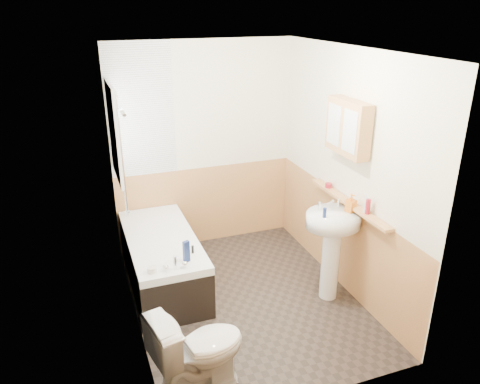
% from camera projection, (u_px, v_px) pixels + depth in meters
% --- Properties ---
extents(floor, '(2.80, 2.80, 0.00)m').
position_uv_depth(floor, '(245.00, 299.00, 4.87)').
color(floor, black).
rests_on(floor, ground).
extents(ceiling, '(2.80, 2.80, 0.00)m').
position_uv_depth(ceiling, '(246.00, 50.00, 3.93)').
color(ceiling, white).
rests_on(ceiling, ground).
extents(wall_back, '(2.20, 0.02, 2.50)m').
position_uv_depth(wall_back, '(204.00, 147.00, 5.63)').
color(wall_back, '#F2EBC8').
rests_on(wall_back, ground).
extents(wall_front, '(2.20, 0.02, 2.50)m').
position_uv_depth(wall_front, '(319.00, 260.00, 3.17)').
color(wall_front, '#F2EBC8').
rests_on(wall_front, ground).
extents(wall_left, '(0.02, 2.80, 2.50)m').
position_uv_depth(wall_left, '(126.00, 204.00, 4.05)').
color(wall_left, '#F2EBC8').
rests_on(wall_left, ground).
extents(wall_right, '(0.02, 2.80, 2.50)m').
position_uv_depth(wall_right, '(347.00, 174.00, 4.75)').
color(wall_right, '#F2EBC8').
rests_on(wall_right, ground).
extents(wainscot_right, '(0.01, 2.80, 1.00)m').
position_uv_depth(wainscot_right, '(340.00, 240.00, 5.03)').
color(wainscot_right, tan).
rests_on(wainscot_right, wall_right).
extents(wainscot_front, '(2.20, 0.01, 1.00)m').
position_uv_depth(wainscot_front, '(311.00, 346.00, 3.48)').
color(wainscot_front, tan).
rests_on(wainscot_front, wall_front).
extents(wainscot_back, '(2.20, 0.01, 1.00)m').
position_uv_depth(wainscot_back, '(206.00, 205.00, 5.89)').
color(wainscot_back, tan).
rests_on(wainscot_back, wall_back).
extents(tile_cladding_left, '(0.01, 2.80, 2.50)m').
position_uv_depth(tile_cladding_left, '(128.00, 204.00, 4.05)').
color(tile_cladding_left, white).
rests_on(tile_cladding_left, wall_left).
extents(tile_return_back, '(0.75, 0.01, 1.50)m').
position_uv_depth(tile_return_back, '(141.00, 111.00, 5.19)').
color(tile_return_back, white).
rests_on(tile_return_back, wall_back).
extents(window, '(0.03, 0.79, 0.99)m').
position_uv_depth(window, '(115.00, 132.00, 4.74)').
color(window, white).
rests_on(window, wall_left).
extents(bathtub, '(0.70, 1.58, 0.71)m').
position_uv_depth(bathtub, '(163.00, 259.00, 5.04)').
color(bathtub, black).
rests_on(bathtub, floor).
extents(shower_riser, '(0.11, 0.08, 1.27)m').
position_uv_depth(shower_riser, '(122.00, 146.00, 4.45)').
color(shower_riser, silver).
rests_on(shower_riser, wall_left).
extents(toilet, '(0.83, 0.57, 0.74)m').
position_uv_depth(toilet, '(199.00, 350.00, 3.62)').
color(toilet, white).
rests_on(toilet, floor).
extents(sink, '(0.56, 0.46, 1.09)m').
position_uv_depth(sink, '(332.00, 238.00, 4.67)').
color(sink, white).
rests_on(sink, floor).
extents(pine_shelf, '(0.10, 1.34, 0.03)m').
position_uv_depth(pine_shelf, '(348.00, 202.00, 4.68)').
color(pine_shelf, tan).
rests_on(pine_shelf, wall_right).
extents(medicine_cabinet, '(0.15, 0.58, 0.53)m').
position_uv_depth(medicine_cabinet, '(348.00, 127.00, 4.45)').
color(medicine_cabinet, tan).
rests_on(medicine_cabinet, wall_right).
extents(foam_can, '(0.06, 0.06, 0.15)m').
position_uv_depth(foam_can, '(368.00, 207.00, 4.36)').
color(foam_can, maroon).
rests_on(foam_can, pine_shelf).
extents(green_bottle, '(0.05, 0.05, 0.19)m').
position_uv_depth(green_bottle, '(366.00, 203.00, 4.39)').
color(green_bottle, silver).
rests_on(green_bottle, pine_shelf).
extents(black_jar, '(0.09, 0.09, 0.05)m').
position_uv_depth(black_jar, '(329.00, 185.00, 5.00)').
color(black_jar, maroon).
rests_on(black_jar, pine_shelf).
extents(soap_bottle, '(0.13, 0.20, 0.08)m').
position_uv_depth(soap_bottle, '(351.00, 208.00, 4.57)').
color(soap_bottle, orange).
rests_on(soap_bottle, sink).
extents(clear_bottle, '(0.04, 0.04, 0.10)m').
position_uv_depth(clear_bottle, '(325.00, 213.00, 4.44)').
color(clear_bottle, navy).
rests_on(clear_bottle, sink).
extents(blue_gel, '(0.07, 0.06, 0.21)m').
position_uv_depth(blue_gel, '(186.00, 251.00, 4.43)').
color(blue_gel, navy).
rests_on(blue_gel, bathtub).
extents(cream_jar, '(0.09, 0.09, 0.05)m').
position_uv_depth(cream_jar, '(152.00, 270.00, 4.28)').
color(cream_jar, silver).
rests_on(cream_jar, bathtub).
extents(orange_bottle, '(0.03, 0.03, 0.08)m').
position_uv_depth(orange_bottle, '(193.00, 249.00, 4.60)').
color(orange_bottle, black).
rests_on(orange_bottle, bathtub).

